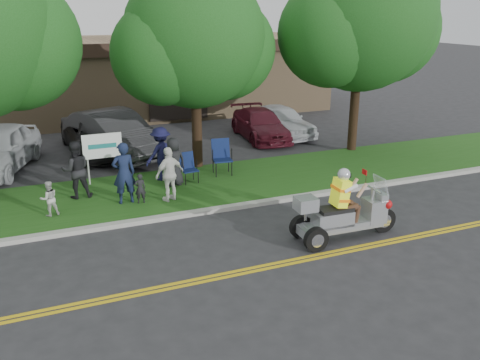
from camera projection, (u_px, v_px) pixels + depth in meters
name	position (u px, v px, depth m)	size (l,w,h in m)	color
ground	(271.00, 255.00, 12.08)	(120.00, 120.00, 0.00)	#28282B
centerline_near	(283.00, 265.00, 11.57)	(60.00, 0.10, 0.01)	gold
centerline_far	(279.00, 262.00, 11.71)	(60.00, 0.10, 0.01)	gold
curb	(226.00, 208.00, 14.73)	(60.00, 0.25, 0.12)	#A8A89E
grass_verge	(202.00, 186.00, 16.61)	(60.00, 4.00, 0.10)	#205215
commercial_building	(158.00, 74.00, 28.76)	(18.00, 8.20, 4.00)	#9E7F5B
tree_mid	(196.00, 43.00, 17.18)	(5.88, 4.80, 7.05)	#332114
tree_right	(361.00, 23.00, 19.17)	(6.86, 5.60, 8.07)	#332114
business_sign	(102.00, 149.00, 16.40)	(1.25, 0.06, 1.75)	silver
trike_scooter	(342.00, 215.00, 12.71)	(2.88, 0.97, 1.89)	black
lawn_chair_a	(221.00, 154.00, 17.50)	(0.72, 0.74, 1.20)	black
lawn_chair_b	(188.00, 166.00, 16.68)	(0.57, 0.59, 0.98)	black
spectator_adult_left	(124.00, 173.00, 14.74)	(0.67, 0.44, 1.83)	#16203E
spectator_adult_mid	(76.00, 170.00, 15.18)	(0.85, 0.66, 1.75)	black
spectator_adult_right	(170.00, 174.00, 14.96)	(0.96, 0.40, 1.64)	white
spectator_chair_a	(161.00, 154.00, 16.77)	(1.16, 0.67, 1.79)	#15153C
spectator_chair_b	(174.00, 162.00, 16.26)	(0.77, 0.50, 1.57)	black
child_left	(140.00, 188.00, 14.87)	(0.33, 0.22, 0.90)	black
child_right	(49.00, 199.00, 13.95)	(0.48, 0.38, 0.99)	#BBBBB5
parked_car_left	(114.00, 134.00, 19.88)	(1.87, 5.35, 1.76)	#2B2B2D
parked_car_mid	(99.00, 135.00, 20.36)	(2.43, 5.28, 1.47)	black
parked_car_right	(261.00, 124.00, 22.63)	(1.79, 4.39, 1.27)	#4F121E
parked_car_far_right	(281.00, 121.00, 23.09)	(1.66, 4.13, 1.41)	silver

